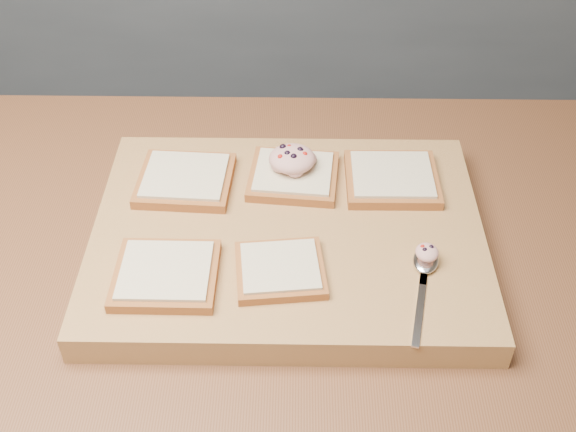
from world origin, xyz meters
The scene contains 10 objects.
back_counter centered at (0.00, 1.43, 0.47)m, with size 3.60×0.62×0.94m.
cutting_board centered at (0.10, 0.02, 0.92)m, with size 0.52×0.40×0.04m, color tan.
bread_far_left centered at (-0.05, 0.11, 0.95)m, with size 0.14×0.13×0.02m.
bread_far_center centered at (0.11, 0.12, 0.95)m, with size 0.13×0.13×0.02m.
bread_far_right centered at (0.25, 0.11, 0.95)m, with size 0.13×0.12×0.02m.
bread_near_left centered at (-0.05, -0.08, 0.95)m, with size 0.13×0.12×0.02m.
bread_near_center centered at (0.09, -0.07, 0.95)m, with size 0.12×0.11×0.02m.
tuna_salad_dollop centered at (0.11, 0.12, 0.97)m, with size 0.07×0.06×0.03m.
spoon centered at (0.27, -0.06, 0.95)m, with size 0.05×0.16×0.01m.
spoon_salad centered at (0.28, -0.05, 0.96)m, with size 0.03×0.03×0.02m.
Camera 1 is at (0.11, -0.69, 1.60)m, focal length 45.00 mm.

